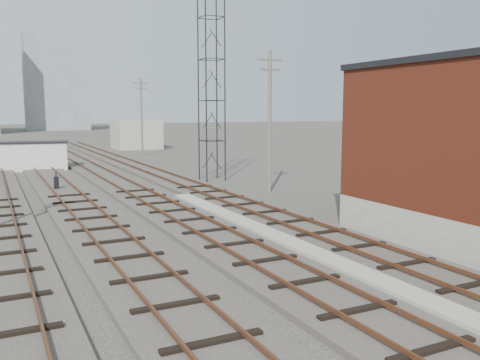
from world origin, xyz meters
TOP-DOWN VIEW (x-y plane):
  - ground at (0.00, 60.00)m, footprint 320.00×320.00m
  - track_right at (2.50, 39.00)m, footprint 3.20×90.00m
  - track_mid_right at (-1.50, 39.00)m, footprint 3.20×90.00m
  - track_mid_left at (-5.50, 39.00)m, footprint 3.20×90.00m
  - platform_curb at (0.50, 14.00)m, footprint 0.90×28.00m
  - lattice_tower at (5.50, 35.00)m, footprint 1.60×1.60m
  - utility_pole_right_a at (6.50, 28.00)m, footprint 1.80×0.24m
  - utility_pole_right_b at (6.50, 58.00)m, footprint 1.80×0.24m
  - apartment_right at (8.00, 150.00)m, footprint 16.00×12.00m
  - shed_right at (9.00, 70.00)m, footprint 6.00×6.00m
  - switch_stand at (-5.81, 34.38)m, footprint 0.30×0.30m
  - site_trailer at (-6.18, 48.11)m, footprint 6.39×3.56m

SIDE VIEW (x-z plane):
  - ground at x=0.00m, z-range 0.00..0.00m
  - track_right at x=2.50m, z-range -0.09..0.30m
  - track_mid_right at x=-1.50m, z-range -0.09..0.30m
  - track_mid_left at x=-5.50m, z-range -0.09..0.30m
  - platform_curb at x=0.50m, z-range 0.00..0.26m
  - switch_stand at x=-5.81m, z-range -0.03..1.15m
  - site_trailer at x=-6.18m, z-range 0.01..2.56m
  - shed_right at x=9.00m, z-range 0.00..4.00m
  - utility_pole_right_a at x=6.50m, z-range 0.30..9.30m
  - utility_pole_right_b at x=6.50m, z-range 0.30..9.30m
  - lattice_tower at x=5.50m, z-range 0.00..15.00m
  - apartment_right at x=8.00m, z-range 0.00..26.00m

